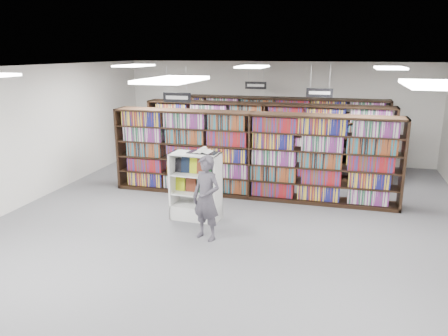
% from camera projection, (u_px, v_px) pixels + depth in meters
% --- Properties ---
extents(floor, '(12.00, 12.00, 0.00)m').
position_uv_depth(floor, '(231.00, 226.00, 9.04)').
color(floor, '#4E4F53').
rests_on(floor, ground).
extents(ceiling, '(10.00, 12.00, 0.10)m').
position_uv_depth(ceiling, '(231.00, 68.00, 8.21)').
color(ceiling, white).
rests_on(ceiling, wall_back).
extents(wall_back, '(10.00, 0.10, 3.20)m').
position_uv_depth(wall_back, '(276.00, 112.00, 14.22)').
color(wall_back, silver).
rests_on(wall_back, ground).
extents(wall_front, '(10.00, 0.10, 3.20)m').
position_uv_depth(wall_front, '(19.00, 335.00, 3.03)').
color(wall_front, silver).
rests_on(wall_front, ground).
extents(wall_left, '(0.10, 12.00, 3.20)m').
position_uv_depth(wall_left, '(17.00, 138.00, 9.88)').
color(wall_left, silver).
rests_on(wall_left, ground).
extents(bookshelf_row_near, '(7.00, 0.60, 2.10)m').
position_uv_depth(bookshelf_row_near, '(251.00, 155.00, 10.63)').
color(bookshelf_row_near, black).
rests_on(bookshelf_row_near, floor).
extents(bookshelf_row_mid, '(7.00, 0.60, 2.10)m').
position_uv_depth(bookshelf_row_mid, '(265.00, 140.00, 12.50)').
color(bookshelf_row_mid, black).
rests_on(bookshelf_row_mid, floor).
extents(bookshelf_row_far, '(7.00, 0.60, 2.10)m').
position_uv_depth(bookshelf_row_far, '(274.00, 130.00, 14.08)').
color(bookshelf_row_far, black).
rests_on(bookshelf_row_far, floor).
extents(aisle_sign_left, '(0.65, 0.02, 0.80)m').
position_uv_depth(aisle_sign_left, '(177.00, 97.00, 9.69)').
color(aisle_sign_left, '#B2B2B7').
rests_on(aisle_sign_left, ceiling).
extents(aisle_sign_right, '(0.65, 0.02, 0.80)m').
position_uv_depth(aisle_sign_right, '(320.00, 92.00, 10.80)').
color(aisle_sign_right, '#B2B2B7').
rests_on(aisle_sign_right, ceiling).
extents(aisle_sign_center, '(0.65, 0.02, 0.80)m').
position_uv_depth(aisle_sign_center, '(256.00, 85.00, 13.17)').
color(aisle_sign_center, '#B2B2B7').
rests_on(aisle_sign_center, ceiling).
extents(troffer_front_center, '(0.60, 1.20, 0.04)m').
position_uv_depth(troffer_front_center, '(173.00, 80.00, 5.42)').
color(troffer_front_center, white).
rests_on(troffer_front_center, ceiling).
extents(troffer_front_right, '(0.60, 1.20, 0.04)m').
position_uv_depth(troffer_front_right, '(434.00, 84.00, 4.67)').
color(troffer_front_right, white).
rests_on(troffer_front_right, ceiling).
extents(troffer_back_left, '(0.60, 1.20, 0.04)m').
position_uv_depth(troffer_back_left, '(134.00, 66.00, 10.84)').
color(troffer_back_left, white).
rests_on(troffer_back_left, ceiling).
extents(troffer_back_center, '(0.60, 1.20, 0.04)m').
position_uv_depth(troffer_back_center, '(253.00, 67.00, 10.09)').
color(troffer_back_center, white).
rests_on(troffer_back_center, ceiling).
extents(troffer_back_right, '(0.60, 1.20, 0.04)m').
position_uv_depth(troffer_back_right, '(390.00, 68.00, 9.33)').
color(troffer_back_right, white).
rests_on(troffer_back_right, ceiling).
extents(endcap_display, '(1.06, 0.56, 1.45)m').
position_uv_depth(endcap_display, '(197.00, 196.00, 9.37)').
color(endcap_display, white).
rests_on(endcap_display, floor).
extents(open_book, '(0.64, 0.41, 0.13)m').
position_uv_depth(open_book, '(203.00, 151.00, 9.11)').
color(open_book, black).
rests_on(open_book, endcap_display).
extents(shopper, '(0.70, 0.58, 1.64)m').
position_uv_depth(shopper, '(206.00, 198.00, 8.25)').
color(shopper, '#46424C').
rests_on(shopper, floor).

